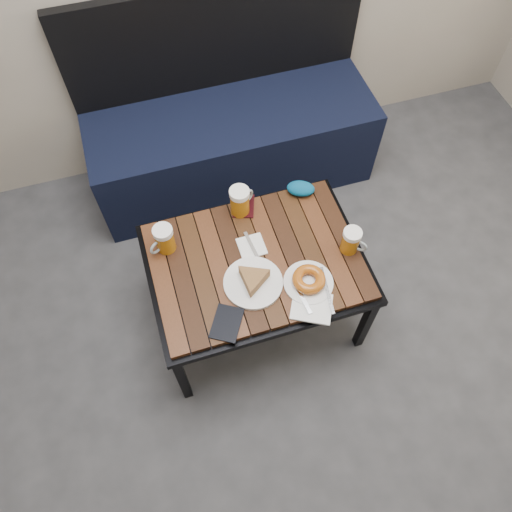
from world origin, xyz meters
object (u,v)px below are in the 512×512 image
object	(u,v)px
passport_burgundy	(244,206)
knit_pouch	(301,189)
plate_bagel	(309,281)
plate_pie	(253,281)
beer_mug_left	(164,239)
cafe_table	(256,265)
beer_mug_right	(351,241)
passport_navy	(227,323)
bench	(231,137)
beer_mug_centre	(240,201)

from	to	relation	value
passport_burgundy	knit_pouch	world-z (taller)	knit_pouch
knit_pouch	plate_bagel	bearing A→B (deg)	-105.93
plate_pie	beer_mug_left	bearing A→B (deg)	137.64
cafe_table	beer_mug_right	bearing A→B (deg)	-9.45
plate_bagel	cafe_table	bearing A→B (deg)	134.79
cafe_table	knit_pouch	xyz separation A→B (m)	(0.28, 0.26, 0.07)
beer_mug_left	plate_pie	xyz separation A→B (m)	(0.28, -0.25, -0.04)
beer_mug_left	passport_navy	distance (m)	0.41
bench	plate_bagel	xyz separation A→B (m)	(0.03, -1.00, 0.22)
passport_burgundy	knit_pouch	size ratio (longest dim) A/B	1.01
cafe_table	beer_mug_left	distance (m)	0.37
bench	cafe_table	bearing A→B (deg)	-98.79
knit_pouch	passport_navy	bearing A→B (deg)	-133.25
passport_burgundy	beer_mug_left	bearing A→B (deg)	-144.14
beer_mug_centre	beer_mug_right	size ratio (longest dim) A/B	1.13
passport_burgundy	cafe_table	bearing A→B (deg)	-76.85
plate_bagel	plate_pie	bearing A→B (deg)	162.89
beer_mug_right	plate_pie	distance (m)	0.41
beer_mug_right	knit_pouch	bearing A→B (deg)	148.60
beer_mug_left	passport_burgundy	size ratio (longest dim) A/B	1.05
beer_mug_left	beer_mug_centre	world-z (taller)	beer_mug_centre
beer_mug_centre	passport_burgundy	size ratio (longest dim) A/B	1.10
beer_mug_left	cafe_table	bearing A→B (deg)	124.70
bench	cafe_table	world-z (taller)	bench
passport_navy	beer_mug_left	bearing A→B (deg)	140.77
passport_navy	passport_burgundy	size ratio (longest dim) A/B	1.16
bench	passport_navy	bearing A→B (deg)	-106.15
cafe_table	passport_navy	xyz separation A→B (m)	(-0.18, -0.22, 0.05)
beer_mug_right	plate_bagel	world-z (taller)	beer_mug_right
beer_mug_left	plate_pie	distance (m)	0.38
beer_mug_centre	passport_navy	distance (m)	0.51
bench	plate_pie	xyz separation A→B (m)	(-0.17, -0.94, 0.22)
beer_mug_centre	bench	bearing A→B (deg)	47.12
beer_mug_right	passport_burgundy	size ratio (longest dim) A/B	0.97
plate_pie	plate_bagel	bearing A→B (deg)	-17.11
cafe_table	knit_pouch	bearing A→B (deg)	43.34
bench	beer_mug_right	bearing A→B (deg)	-75.73
beer_mug_centre	passport_burgundy	distance (m)	0.07
bench	plate_bagel	distance (m)	1.03
cafe_table	passport_burgundy	bearing A→B (deg)	84.05
beer_mug_left	plate_bagel	world-z (taller)	beer_mug_left
beer_mug_right	passport_navy	distance (m)	0.57
cafe_table	beer_mug_right	xyz separation A→B (m)	(0.36, -0.06, 0.10)
plate_pie	bench	bearing A→B (deg)	79.65
passport_burgundy	passport_navy	bearing A→B (deg)	-94.00
beer_mug_left	beer_mug_centre	bearing A→B (deg)	165.70
beer_mug_centre	plate_bagel	bearing A→B (deg)	-101.34
bench	passport_burgundy	distance (m)	0.63
passport_burgundy	knit_pouch	bearing A→B (deg)	19.10
cafe_table	passport_navy	size ratio (longest dim) A/B	6.14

